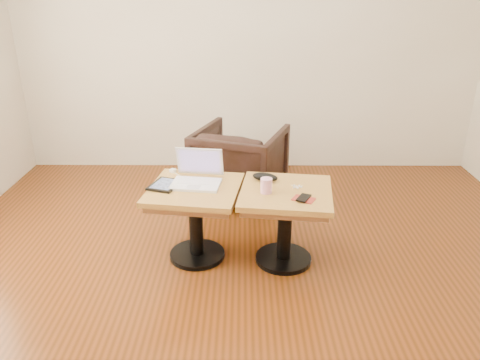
{
  "coord_description": "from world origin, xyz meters",
  "views": [
    {
      "loc": [
        -0.06,
        -2.37,
        1.77
      ],
      "look_at": [
        -0.07,
        0.45,
        0.58
      ],
      "focal_mm": 35.0,
      "sensor_mm": 36.0,
      "label": 1
    }
  ],
  "objects_px": {
    "laptop": "(197,177)",
    "armchair": "(240,164)",
    "striped_cup": "(266,186)",
    "side_table_left": "(195,205)",
    "side_table_right": "(285,209)"
  },
  "relations": [
    {
      "from": "side_table_left",
      "to": "side_table_right",
      "type": "height_order",
      "value": "same"
    },
    {
      "from": "striped_cup",
      "to": "armchair",
      "type": "bearing_deg",
      "value": 99.24
    },
    {
      "from": "laptop",
      "to": "striped_cup",
      "type": "xyz_separation_m",
      "value": [
        0.46,
        -0.16,
        0.0
      ]
    },
    {
      "from": "armchair",
      "to": "side_table_left",
      "type": "bearing_deg",
      "value": 93.18
    },
    {
      "from": "laptop",
      "to": "side_table_left",
      "type": "bearing_deg",
      "value": -92.86
    },
    {
      "from": "side_table_left",
      "to": "armchair",
      "type": "relative_size",
      "value": 0.92
    },
    {
      "from": "side_table_right",
      "to": "laptop",
      "type": "distance_m",
      "value": 0.63
    },
    {
      "from": "side_table_right",
      "to": "armchair",
      "type": "height_order",
      "value": "armchair"
    },
    {
      "from": "laptop",
      "to": "armchair",
      "type": "height_order",
      "value": "laptop"
    },
    {
      "from": "side_table_right",
      "to": "striped_cup",
      "type": "bearing_deg",
      "value": -156.24
    },
    {
      "from": "striped_cup",
      "to": "armchair",
      "type": "distance_m",
      "value": 1.11
    },
    {
      "from": "side_table_right",
      "to": "laptop",
      "type": "relative_size",
      "value": 1.86
    },
    {
      "from": "laptop",
      "to": "armchair",
      "type": "xyz_separation_m",
      "value": [
        0.28,
        0.91,
        -0.25
      ]
    },
    {
      "from": "side_table_right",
      "to": "striped_cup",
      "type": "relative_size",
      "value": 6.77
    },
    {
      "from": "side_table_right",
      "to": "laptop",
      "type": "height_order",
      "value": "laptop"
    }
  ]
}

